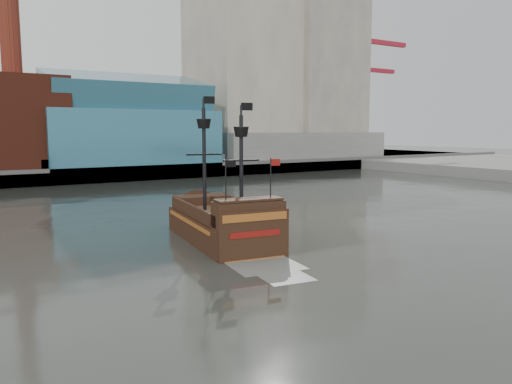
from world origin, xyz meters
TOP-DOWN VIEW (x-y plane):
  - ground at (0.00, 0.00)m, footprint 400.00×400.00m
  - promenade_far at (0.00, 92.00)m, footprint 220.00×60.00m
  - seawall at (0.00, 62.50)m, footprint 220.00×1.00m
  - skyline at (5.21, 84.56)m, footprint 149.00×45.00m
  - crane_a at (78.63, 82.00)m, footprint 22.50×4.00m
  - crane_b at (88.23, 92.00)m, footprint 19.10×4.00m
  - pirate_ship at (-0.82, 14.20)m, footprint 6.89×16.48m

SIDE VIEW (x-z plane):
  - ground at x=0.00m, z-range 0.00..0.00m
  - promenade_far at x=0.00m, z-range 0.00..2.00m
  - pirate_ship at x=-0.82m, z-range -4.90..7.07m
  - seawall at x=0.00m, z-range 0.00..2.60m
  - crane_b at x=88.23m, z-range 2.45..28.70m
  - crane_a at x=78.63m, z-range 2.99..35.24m
  - skyline at x=5.21m, z-range -6.45..55.55m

